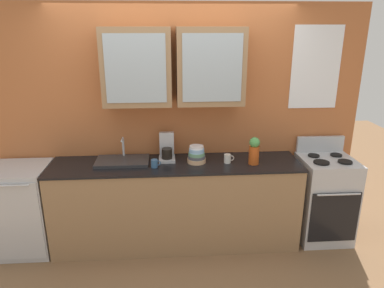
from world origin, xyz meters
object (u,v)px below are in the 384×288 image
Objects in this scene: stove_range at (324,198)px; sink_faucet at (123,161)px; bowl_stack at (197,155)px; cup_near_bowls at (228,159)px; vase at (254,151)px; cup_near_sink at (155,163)px; dishwasher at (24,209)px; coffee_maker at (167,150)px.

sink_faucet is at bearing 178.06° from stove_range.
cup_near_bowls is (0.32, -0.04, -0.04)m from bowl_stack.
vase is 1.02m from cup_near_sink.
stove_range is 1.03m from vase.
vase is 0.31× the size of dishwasher.
stove_range is at bearing 0.99° from cup_near_bowls.
dishwasher is 3.22× the size of coffee_maker.
sink_faucet is 0.58× the size of dishwasher.
cup_near_sink is at bearing -25.81° from sink_faucet.
bowl_stack is 0.67× the size of vase.
cup_near_sink is at bearing -174.63° from cup_near_bowls.
stove_range is 1.21m from cup_near_bowls.
bowl_stack is 0.33m from cup_near_bowls.
stove_range is 1.19× the size of dishwasher.
cup_near_bowls is at bearing 5.37° from cup_near_sink.
cup_near_sink is at bearing -178.68° from vase.
cup_near_bowls is at bearing 169.73° from vase.
coffee_maker is (-1.72, 0.13, 0.57)m from stove_range.
stove_range and bowl_stack have the same top height.
bowl_stack is at bearing -4.12° from sink_faucet.
cup_near_bowls is at bearing -13.12° from coffee_maker.
vase is (0.58, -0.08, 0.06)m from bowl_stack.
sink_faucet is at bearing -173.44° from coffee_maker.
bowl_stack is 0.21× the size of dishwasher.
vase is at bearing 1.32° from cup_near_sink.
sink_faucet reaches higher than stove_range.
sink_faucet is at bearing 154.19° from cup_near_sink.
stove_range is 10.42× the size of cup_near_bowls.
vase is 0.91m from coffee_maker.
stove_range is 1.52m from bowl_stack.
dishwasher is (-1.04, -0.08, -0.49)m from sink_faucet.
vase is (-0.83, -0.07, 0.60)m from stove_range.
coffee_maker reaches higher than cup_near_bowls.
bowl_stack reaches higher than dishwasher.
vase is at bearing -1.49° from dishwasher.
cup_near_bowls is (0.75, 0.07, 0.01)m from cup_near_sink.
bowl_stack is 0.45m from cup_near_sink.
cup_near_bowls is (-1.10, -0.02, 0.51)m from stove_range.
cup_near_sink is at bearing -120.00° from coffee_maker.
stove_range reaches higher than dishwasher.
dishwasher is at bearing -179.28° from bowl_stack.
cup_near_sink reaches higher than dishwasher.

